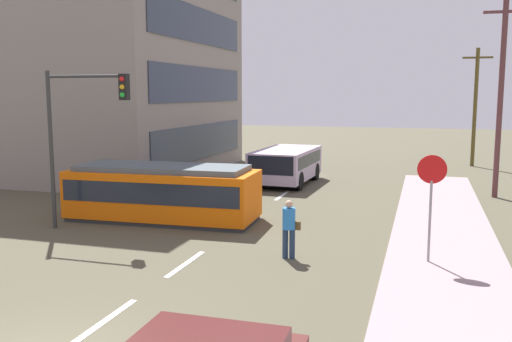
% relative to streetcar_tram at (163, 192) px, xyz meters
% --- Properties ---
extents(ground_plane, '(120.00, 120.00, 0.00)m').
position_rel_streetcar_tram_xyz_m(ground_plane, '(2.98, -0.66, -1.05)').
color(ground_plane, '#4E4B37').
extents(sidewalk_curb_right, '(3.20, 36.00, 0.14)m').
position_rel_streetcar_tram_xyz_m(sidewalk_curb_right, '(9.78, -4.66, -0.98)').
color(sidewalk_curb_right, gray).
rests_on(sidewalk_curb_right, ground).
extents(lane_stripe_1, '(0.16, 2.40, 0.01)m').
position_rel_streetcar_tram_xyz_m(lane_stripe_1, '(2.98, -8.66, -1.05)').
color(lane_stripe_1, silver).
rests_on(lane_stripe_1, ground).
extents(lane_stripe_2, '(0.16, 2.40, 0.01)m').
position_rel_streetcar_tram_xyz_m(lane_stripe_2, '(2.98, -4.66, -1.05)').
color(lane_stripe_2, silver).
rests_on(lane_stripe_2, ground).
extents(lane_stripe_3, '(0.16, 2.40, 0.01)m').
position_rel_streetcar_tram_xyz_m(lane_stripe_3, '(2.98, 6.00, -1.05)').
color(lane_stripe_3, silver).
rests_on(lane_stripe_3, ground).
extents(lane_stripe_4, '(0.16, 2.40, 0.01)m').
position_rel_streetcar_tram_xyz_m(lane_stripe_4, '(2.98, 12.00, -1.05)').
color(lane_stripe_4, silver).
rests_on(lane_stripe_4, ground).
extents(corner_building, '(14.12, 14.55, 12.80)m').
position_rel_streetcar_tram_xyz_m(corner_building, '(-10.03, 10.94, 5.35)').
color(corner_building, gray).
rests_on(corner_building, ground).
extents(streetcar_tram, '(6.97, 2.82, 2.04)m').
position_rel_streetcar_tram_xyz_m(streetcar_tram, '(0.00, 0.00, 0.00)').
color(streetcar_tram, '#F06108').
rests_on(streetcar_tram, ground).
extents(city_bus, '(2.71, 5.49, 1.79)m').
position_rel_streetcar_tram_xyz_m(city_bus, '(2.32, 9.37, -0.03)').
color(city_bus, '#BDA7C1').
rests_on(city_bus, ground).
extents(pedestrian_crossing, '(0.51, 0.36, 1.67)m').
position_rel_streetcar_tram_xyz_m(pedestrian_crossing, '(5.56, -3.32, -0.11)').
color(pedestrian_crossing, '#20324D').
rests_on(pedestrian_crossing, ground).
extents(parked_sedan_mid, '(2.07, 4.11, 1.19)m').
position_rel_streetcar_tram_xyz_m(parked_sedan_mid, '(-2.08, 3.96, -0.43)').
color(parked_sedan_mid, silver).
rests_on(parked_sedan_mid, ground).
extents(stop_sign, '(0.76, 0.07, 2.88)m').
position_rel_streetcar_tram_xyz_m(stop_sign, '(9.32, -2.93, 1.14)').
color(stop_sign, gray).
rests_on(stop_sign, sidewalk_curb_right).
extents(traffic_light_mast, '(3.09, 0.33, 5.37)m').
position_rel_streetcar_tram_xyz_m(traffic_light_mast, '(-1.86, -2.21, 2.71)').
color(traffic_light_mast, '#333333').
rests_on(traffic_light_mast, ground).
extents(utility_pole_mid, '(1.80, 0.24, 8.70)m').
position_rel_streetcar_tram_xyz_m(utility_pole_mid, '(12.20, 8.42, 3.48)').
color(utility_pole_mid, brown).
rests_on(utility_pole_mid, ground).
extents(utility_pole_far, '(1.80, 0.24, 7.44)m').
position_rel_streetcar_tram_xyz_m(utility_pole_far, '(12.07, 19.62, 2.85)').
color(utility_pole_far, brown).
rests_on(utility_pole_far, ground).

